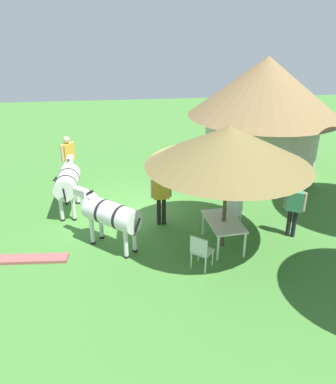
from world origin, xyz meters
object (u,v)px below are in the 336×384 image
thatched_hut (263,110)px  striped_lounge_chair (168,175)px  patio_dining_table (224,224)px  standing_watcher (68,156)px  patio_chair_west_end (201,250)px  guest_behind_table (294,205)px  zebra_by_umbrella (68,182)px  zebra_nearest_camera (110,214)px  patio_chair_east_end (234,208)px  shade_umbrella (229,146)px  guest_beside_umbrella (161,193)px

thatched_hut → striped_lounge_chair: size_ratio=6.14×
patio_dining_table → standing_watcher: 6.49m
patio_chair_west_end → striped_lounge_chair: size_ratio=1.02×
guest_behind_table → zebra_by_umbrella: (-2.26, -6.14, 0.04)m
striped_lounge_chair → zebra_by_umbrella: 3.87m
striped_lounge_chair → zebra_nearest_camera: (4.14, -1.99, 0.70)m
patio_dining_table → patio_chair_east_end: 1.23m
zebra_nearest_camera → zebra_by_umbrella: (-2.22, -1.29, 0.04)m
thatched_hut → patio_chair_west_end: bearing=-30.5°
shade_umbrella → striped_lounge_chair: 5.15m
shade_umbrella → zebra_by_umbrella: (-2.51, -4.17, -1.75)m
patio_chair_west_end → guest_beside_umbrella: size_ratio=0.54×
standing_watcher → patio_chair_west_end: bearing=69.7°
guest_beside_umbrella → striped_lounge_chair: size_ratio=1.88×
patio_chair_east_end → zebra_by_umbrella: 5.00m
patio_dining_table → patio_chair_west_end: bearing=-39.9°
patio_dining_table → zebra_by_umbrella: zebra_by_umbrella is taller
guest_beside_umbrella → striped_lounge_chair: 3.22m
patio_chair_east_end → striped_lounge_chair: (-3.36, -1.49, -0.27)m
standing_watcher → striped_lounge_chair: size_ratio=1.98×
striped_lounge_chair → zebra_by_umbrella: zebra_by_umbrella is taller
standing_watcher → striped_lounge_chair: 3.61m
patio_chair_east_end → patio_chair_west_end: bearing=84.6°
striped_lounge_chair → zebra_by_umbrella: size_ratio=0.41×
guest_behind_table → standing_watcher: (-4.51, -6.37, 0.10)m
patio_chair_west_end → zebra_by_umbrella: bearing=174.4°
thatched_hut → shade_umbrella: bearing=-28.4°
patio_dining_table → shade_umbrella: bearing=63.4°
patio_chair_east_end → standing_watcher: size_ratio=0.52×
patio_chair_west_end → zebra_by_umbrella: (-3.45, -3.39, 0.47)m
zebra_nearest_camera → guest_behind_table: bearing=-48.8°
patio_chair_east_end → striped_lounge_chair: patio_chair_east_end is taller
shade_umbrella → zebra_by_umbrella: size_ratio=1.86×
patio_dining_table → striped_lounge_chair: 4.53m
patio_dining_table → zebra_nearest_camera: bearing=-95.7°
guest_behind_table → zebra_by_umbrella: guest_behind_table is taller
standing_watcher → zebra_nearest_camera: (4.46, 1.52, -0.10)m
guest_behind_table → zebra_nearest_camera: size_ratio=0.89×
standing_watcher → zebra_by_umbrella: standing_watcher is taller
patio_chair_east_end → striped_lounge_chair: 3.68m
thatched_hut → guest_beside_umbrella: (3.45, -4.06, -1.46)m
guest_beside_umbrella → standing_watcher: 4.50m
patio_dining_table → zebra_by_umbrella: 4.88m
patio_dining_table → zebra_by_umbrella: size_ratio=0.67×
thatched_hut → guest_behind_table: size_ratio=3.44×
shade_umbrella → striped_lounge_chair: size_ratio=4.54×
standing_watcher → striped_lounge_chair: standing_watcher is taller
shade_umbrella → thatched_hut: bearing=151.6°
zebra_nearest_camera → patio_dining_table: bearing=-54.0°
shade_umbrella → patio_chair_west_end: 2.53m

